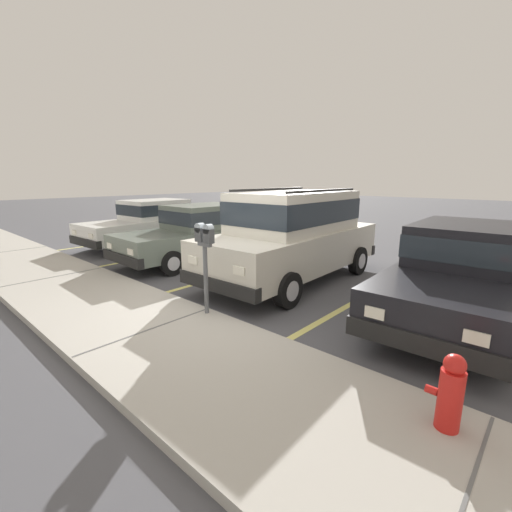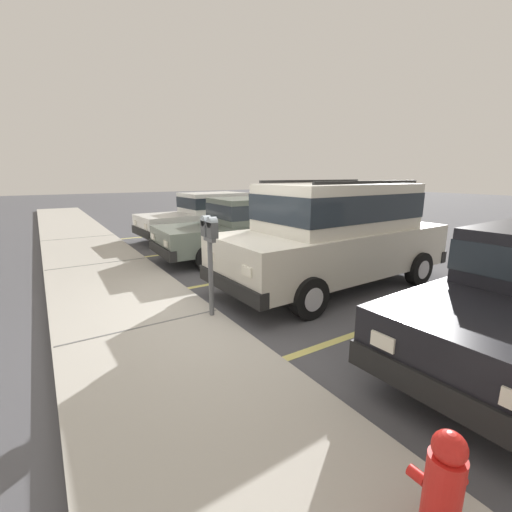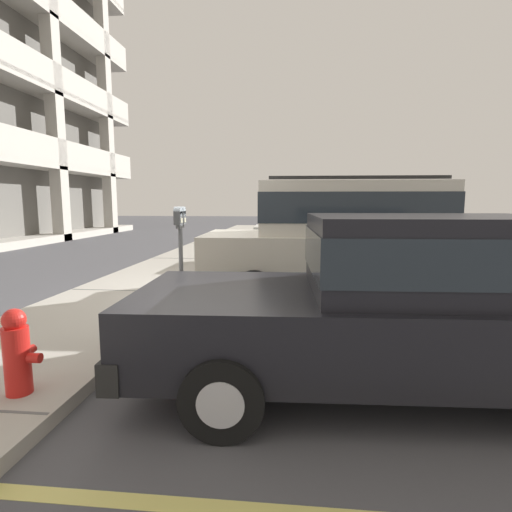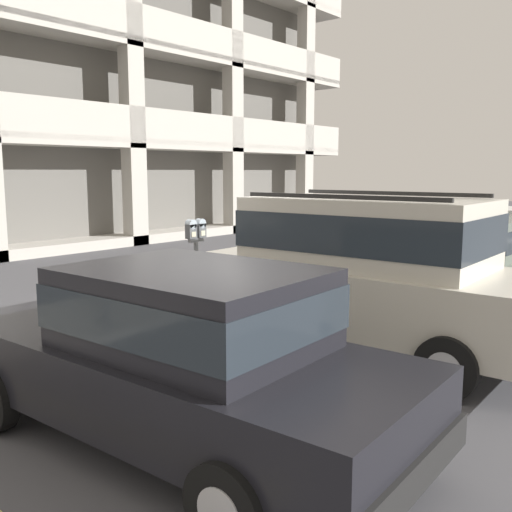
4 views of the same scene
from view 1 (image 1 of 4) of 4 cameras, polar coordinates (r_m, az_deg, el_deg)
The scene contains 9 objects.
ground_plane at distance 6.05m, azimuth -6.31°, elevation -9.62°, with size 80.00×80.00×0.10m.
sidewalk at distance 5.31m, azimuth -17.10°, elevation -12.15°, with size 40.00×2.20×0.12m.
parking_stall_lines at distance 8.00m, azimuth -6.20°, elevation -3.59°, with size 12.45×4.80×0.01m.
silver_suv at distance 7.59m, azimuth 6.31°, elevation 3.92°, with size 2.12×4.84×2.03m.
red_sedan at distance 6.45m, azimuth 31.07°, elevation -1.89°, with size 1.97×4.55×1.54m.
dark_hatchback at distance 9.70m, azimuth -9.39°, elevation 4.15°, with size 1.91×4.52×1.54m.
blue_coupe at distance 12.30m, azimuth -17.13°, elevation 5.56°, with size 1.98×4.55×1.54m.
parking_meter_near at distance 5.38m, azimuth -8.53°, elevation 1.46°, with size 0.35×0.12×1.46m.
fire_hydrant at distance 3.56m, azimuth 29.70°, elevation -19.16°, with size 0.30×0.30×0.70m.
Camera 1 is at (-4.21, 3.69, 2.25)m, focal length 24.00 mm.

